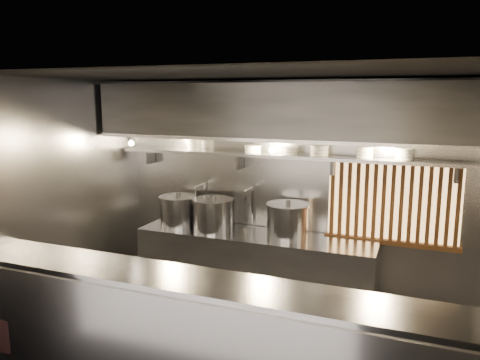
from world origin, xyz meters
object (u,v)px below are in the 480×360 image
Objects in this scene: stock_pot_left at (213,215)px; heat_lamp at (130,139)px; stock_pot_mid at (178,211)px; pendant_bulb at (273,150)px; stock_pot_right at (288,220)px.

heat_lamp is at bearing -167.25° from stock_pot_left.
stock_pot_left reaches higher than stock_pot_mid.
pendant_bulb reaches higher than stock_pot_left.
pendant_bulb is 0.29× the size of stock_pot_mid.
heat_lamp is 0.50× the size of stock_pot_right.
heat_lamp reaches higher than stock_pot_left.
heat_lamp is 0.51× the size of stock_pot_left.
stock_pot_left is at bearing -174.71° from stock_pot_right.
stock_pot_right is at bearing 9.21° from heat_lamp.
stock_pot_left is at bearing 12.75° from heat_lamp.
stock_pot_right reaches higher than stock_pot_mid.
stock_pot_right is (2.01, 0.33, -0.96)m from heat_lamp.
stock_pot_mid is at bearing 28.90° from heat_lamp.
heat_lamp is at bearing -170.79° from stock_pot_right.
stock_pot_mid is 0.93× the size of stock_pot_right.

